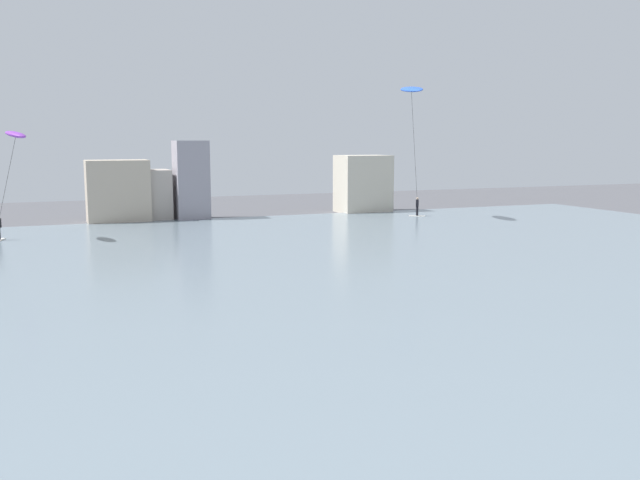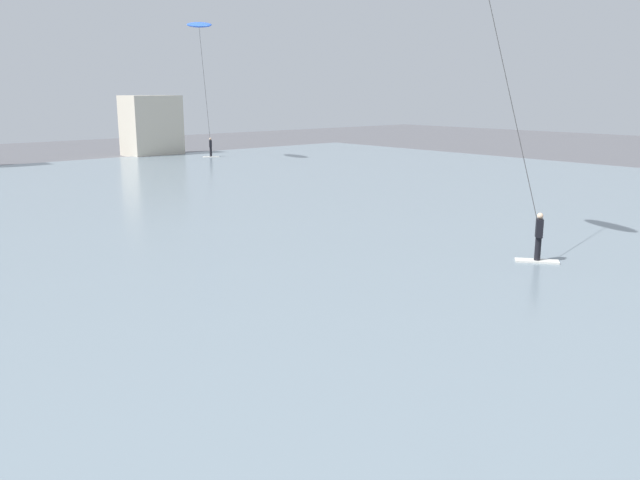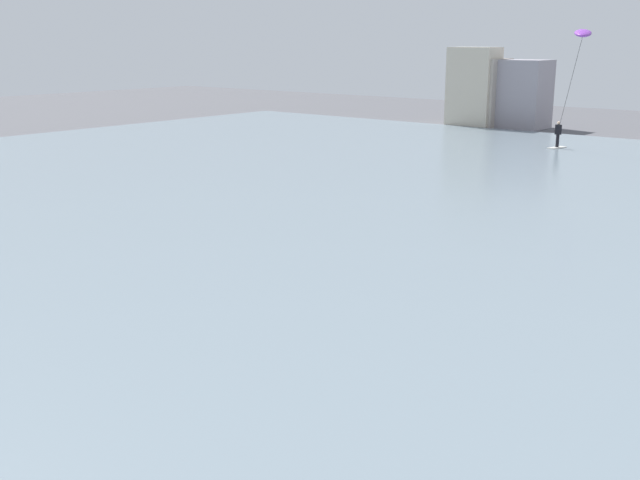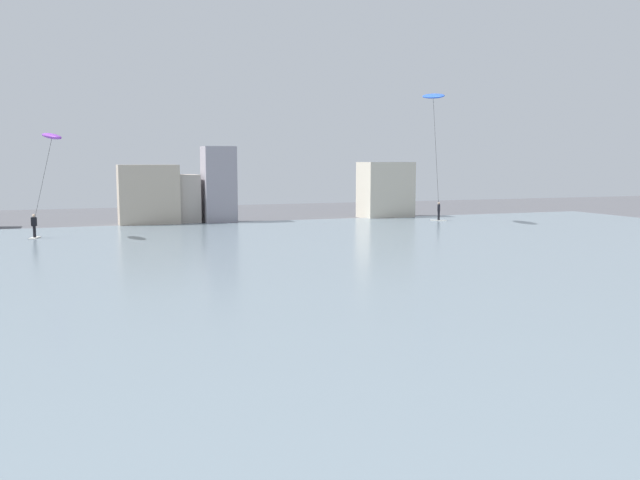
# 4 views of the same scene
# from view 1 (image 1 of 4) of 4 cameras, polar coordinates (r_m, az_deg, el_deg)

# --- Properties ---
(water_bay) EXTENTS (84.00, 52.00, 0.10)m
(water_bay) POSITION_cam_1_polar(r_m,az_deg,el_deg) (32.09, -8.72, -3.57)
(water_bay) COLOR slate
(water_bay) RESTS_ON ground
(far_shore_buildings) EXTENTS (45.24, 5.12, 6.60)m
(far_shore_buildings) POSITION_cam_1_polar(r_m,az_deg,el_deg) (58.22, -19.07, 3.95)
(far_shore_buildings) COLOR beige
(far_shore_buildings) RESTS_ON ground
(kitesurfer_purple) EXTENTS (2.72, 3.20, 7.25)m
(kitesurfer_purple) POSITION_cam_1_polar(r_m,az_deg,el_deg) (48.32, -24.20, 7.24)
(kitesurfer_purple) COLOR silver
(kitesurfer_purple) RESTS_ON water_bay
(kitesurfer_blue) EXTENTS (3.47, 4.53, 11.12)m
(kitesurfer_blue) POSITION_cam_1_polar(r_m,az_deg,el_deg) (57.18, 7.67, 11.68)
(kitesurfer_blue) COLOR silver
(kitesurfer_blue) RESTS_ON water_bay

